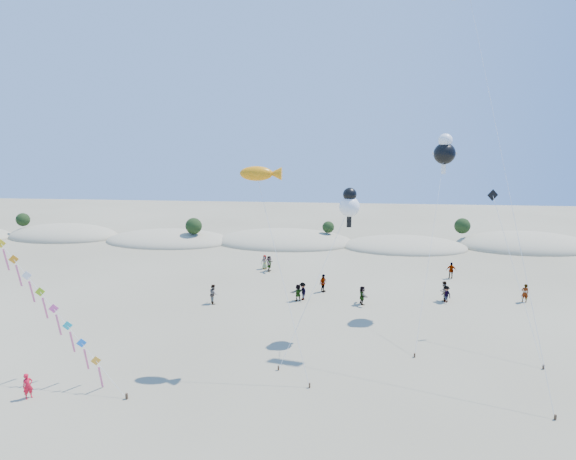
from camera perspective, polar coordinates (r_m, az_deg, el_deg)
The scene contains 8 objects.
dune_ridge at distance 65.56m, azimuth 0.43°, elevation -1.44°, with size 145.30×11.49×5.57m.
fish_kite at distance 31.06m, azimuth -3.21°, elevation 6.63°, with size 4.83×4.37×13.20m.
cartoon_kite_low at distance 35.77m, azimuth 7.29°, elevation 3.05°, with size 5.42×7.35×11.29m.
cartoon_kite_high at distance 42.13m, azimuth 18.07°, elevation 8.88°, with size 4.35×10.63×15.09m.
parafoil_kite at distance 39.16m, azimuth 20.82°, elevation 24.03°, with size 4.26×13.22×25.20m.
dark_kite at distance 38.47m, azimuth 24.45°, elevation -1.24°, with size 2.47×7.09×11.03m.
flyer_foreground at distance 33.40m, azimuth -28.46°, elevation -15.95°, with size 0.57×0.37×1.55m, color red.
beachgoers at distance 46.68m, azimuth 6.36°, elevation -6.36°, with size 28.90×11.73×1.84m.
Camera 1 is at (6.08, -18.32, 15.81)m, focal length 30.00 mm.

